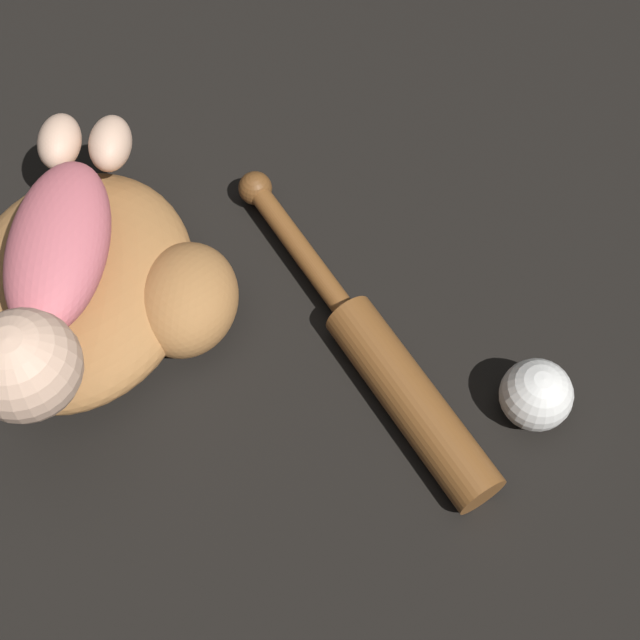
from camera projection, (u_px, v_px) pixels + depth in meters
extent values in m
plane|color=black|center=(69.00, 329.00, 1.04)|extent=(6.00, 6.00, 0.00)
ellipsoid|color=#A8703D|center=(77.00, 286.00, 1.02)|extent=(0.33, 0.29, 0.10)
ellipsoid|color=#A8703D|center=(186.00, 299.00, 1.01)|extent=(0.15, 0.13, 0.10)
ellipsoid|color=#D16670|center=(58.00, 245.00, 0.94)|extent=(0.23, 0.14, 0.07)
sphere|color=beige|center=(24.00, 366.00, 0.85)|extent=(0.11, 0.11, 0.11)
ellipsoid|color=beige|center=(110.00, 143.00, 1.02)|extent=(0.08, 0.06, 0.05)
ellipsoid|color=beige|center=(60.00, 142.00, 1.03)|extent=(0.08, 0.06, 0.05)
cylinder|color=brown|center=(412.00, 401.00, 0.97)|extent=(0.23, 0.22, 0.06)
cylinder|color=brown|center=(299.00, 248.00, 1.06)|extent=(0.17, 0.16, 0.03)
sphere|color=brown|center=(255.00, 188.00, 1.11)|extent=(0.04, 0.04, 0.04)
sphere|color=white|center=(536.00, 395.00, 0.96)|extent=(0.08, 0.08, 0.08)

